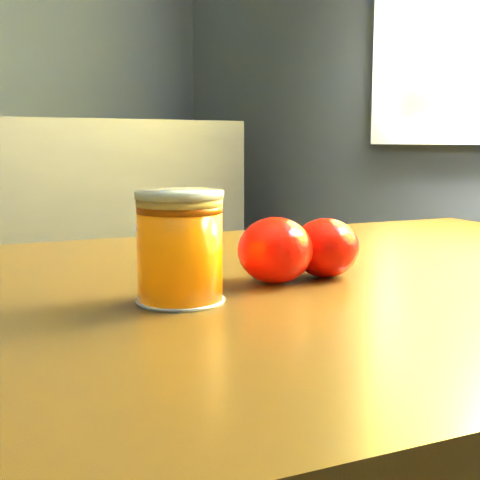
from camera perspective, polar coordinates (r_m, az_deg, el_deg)
table at (r=0.67m, az=5.50°, el=-10.82°), size 1.04×0.80×0.72m
juice_glass at (r=0.54m, az=-5.15°, el=-0.64°), size 0.07×0.07×0.09m
orange_front at (r=0.61m, az=3.02°, el=-0.88°), size 0.07×0.07×0.06m
orange_back at (r=0.64m, az=7.30°, el=-0.66°), size 0.08×0.08×0.06m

